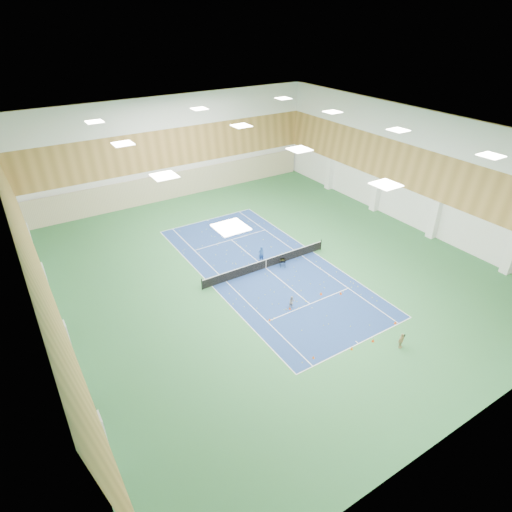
# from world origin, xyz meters

# --- Properties ---
(ground) EXTENTS (40.00, 40.00, 0.00)m
(ground) POSITION_xyz_m (0.00, 0.00, 0.00)
(ground) COLOR #2B6536
(ground) RESTS_ON ground
(room_shell) EXTENTS (36.00, 40.00, 12.00)m
(room_shell) POSITION_xyz_m (0.00, 0.00, 6.00)
(room_shell) COLOR white
(room_shell) RESTS_ON ground
(wood_cladding) EXTENTS (36.00, 40.00, 8.00)m
(wood_cladding) POSITION_xyz_m (0.00, 0.00, 8.00)
(wood_cladding) COLOR #AB803F
(wood_cladding) RESTS_ON room_shell
(ceiling_light_grid) EXTENTS (21.40, 25.40, 0.06)m
(ceiling_light_grid) POSITION_xyz_m (0.00, 0.00, 11.92)
(ceiling_light_grid) COLOR white
(ceiling_light_grid) RESTS_ON room_shell
(court_surface) EXTENTS (10.97, 23.77, 0.01)m
(court_surface) POSITION_xyz_m (0.00, 0.00, 0.01)
(court_surface) COLOR navy
(court_surface) RESTS_ON ground
(tennis_balls_scatter) EXTENTS (10.57, 22.77, 0.07)m
(tennis_balls_scatter) POSITION_xyz_m (0.00, 0.00, 0.05)
(tennis_balls_scatter) COLOR #B7CC22
(tennis_balls_scatter) RESTS_ON ground
(tennis_net) EXTENTS (12.80, 0.10, 1.10)m
(tennis_net) POSITION_xyz_m (0.00, 0.00, 0.55)
(tennis_net) COLOR black
(tennis_net) RESTS_ON ground
(back_curtain) EXTENTS (35.40, 0.16, 3.20)m
(back_curtain) POSITION_xyz_m (0.00, 19.75, 1.60)
(back_curtain) COLOR #C6B793
(back_curtain) RESTS_ON ground
(door_left_a) EXTENTS (0.08, 1.80, 2.20)m
(door_left_a) POSITION_xyz_m (-17.92, -8.00, 1.10)
(door_left_a) COLOR #593319
(door_left_a) RESTS_ON ground
(door_left_b) EXTENTS (0.08, 1.80, 2.20)m
(door_left_b) POSITION_xyz_m (-17.92, 0.00, 1.10)
(door_left_b) COLOR #593319
(door_left_b) RESTS_ON ground
(coach) EXTENTS (0.59, 0.41, 1.55)m
(coach) POSITION_xyz_m (0.32, 1.30, 0.78)
(coach) COLOR #1F458E
(coach) RESTS_ON ground
(child_court) EXTENTS (0.52, 0.41, 1.07)m
(child_court) POSITION_xyz_m (-1.50, -5.99, 0.54)
(child_court) COLOR gray
(child_court) RESTS_ON ground
(child_apron) EXTENTS (0.73, 0.37, 1.21)m
(child_apron) POSITION_xyz_m (2.17, -13.69, 0.60)
(child_apron) COLOR tan
(child_apron) RESTS_ON ground
(ball_cart) EXTENTS (0.63, 0.63, 0.82)m
(ball_cart) POSITION_xyz_m (1.39, -0.62, 0.41)
(ball_cart) COLOR black
(ball_cart) RESTS_ON ground
(cone_svc_a) EXTENTS (0.18, 0.18, 0.20)m
(cone_svc_a) POSITION_xyz_m (-3.88, -6.39, 0.10)
(cone_svc_a) COLOR #FF590D
(cone_svc_a) RESTS_ON ground
(cone_svc_b) EXTENTS (0.20, 0.20, 0.22)m
(cone_svc_b) POSITION_xyz_m (-1.75, -6.08, 0.11)
(cone_svc_b) COLOR #DE440B
(cone_svc_b) RESTS_ON ground
(cone_svc_c) EXTENTS (0.22, 0.22, 0.24)m
(cone_svc_c) POSITION_xyz_m (1.58, -5.88, 0.12)
(cone_svc_c) COLOR #FD500D
(cone_svc_c) RESTS_ON ground
(cone_svc_d) EXTENTS (0.22, 0.22, 0.24)m
(cone_svc_d) POSITION_xyz_m (2.99, -6.70, 0.12)
(cone_svc_d) COLOR #E1490B
(cone_svc_d) RESTS_ON ground
(cone_base_a) EXTENTS (0.19, 0.19, 0.21)m
(cone_base_a) POSITION_xyz_m (-3.61, -11.30, 0.10)
(cone_base_a) COLOR orange
(cone_base_a) RESTS_ON ground
(cone_base_b) EXTENTS (0.21, 0.21, 0.23)m
(cone_base_b) POSITION_xyz_m (-0.81, -12.04, 0.12)
(cone_base_b) COLOR #DA630B
(cone_base_b) RESTS_ON ground
(cone_base_c) EXTENTS (0.22, 0.22, 0.24)m
(cone_base_c) POSITION_xyz_m (1.02, -12.26, 0.12)
(cone_base_c) COLOR #DA3F0B
(cone_base_c) RESTS_ON ground
(cone_base_d) EXTENTS (0.21, 0.21, 0.23)m
(cone_base_d) POSITION_xyz_m (3.89, -11.73, 0.12)
(cone_base_d) COLOR #F4530C
(cone_base_d) RESTS_ON ground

